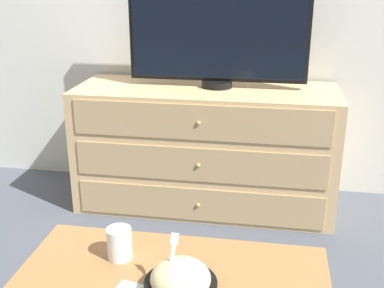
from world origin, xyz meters
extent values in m
plane|color=#474C56|center=(0.00, 0.00, 0.00)|extent=(12.00, 12.00, 0.00)
cube|color=tan|center=(0.01, -0.31, 0.37)|extent=(1.52, 0.55, 0.73)
cube|color=tan|center=(0.01, -0.59, 0.12)|extent=(1.40, 0.01, 0.20)
sphere|color=tan|center=(0.01, -0.59, 0.12)|extent=(0.02, 0.02, 0.02)
cube|color=tan|center=(0.01, -0.59, 0.37)|extent=(1.40, 0.01, 0.20)
sphere|color=tan|center=(0.01, -0.59, 0.37)|extent=(0.02, 0.02, 0.02)
cube|color=tan|center=(0.01, -0.59, 0.61)|extent=(1.40, 0.01, 0.20)
sphere|color=tan|center=(0.01, -0.59, 0.61)|extent=(0.02, 0.02, 0.02)
cylinder|color=black|center=(0.07, -0.27, 0.75)|extent=(0.18, 0.18, 0.04)
cube|color=black|center=(0.07, -0.27, 1.08)|extent=(1.02, 0.04, 0.62)
cube|color=black|center=(0.07, -0.29, 1.08)|extent=(0.98, 0.01, 0.58)
cube|color=#9E6B3D|center=(0.08, -1.69, 0.41)|extent=(1.05, 0.55, 0.02)
cylinder|color=brown|center=(-0.40, -1.45, 0.20)|extent=(0.04, 0.04, 0.40)
cylinder|color=black|center=(0.13, -1.76, 0.44)|extent=(0.23, 0.23, 0.04)
ellipsoid|color=beige|center=(0.13, -1.76, 0.48)|extent=(0.19, 0.19, 0.11)
cube|color=white|center=(0.10, -1.76, 0.52)|extent=(0.02, 0.09, 0.14)
cube|color=white|center=(0.11, -1.72, 0.59)|extent=(0.03, 0.02, 0.03)
cylinder|color=white|center=(-0.12, -1.60, 0.45)|extent=(0.08, 0.08, 0.07)
cylinder|color=white|center=(-0.12, -1.60, 0.48)|extent=(0.09, 0.09, 0.11)
camera|label=1|loc=(0.38, -3.01, 1.39)|focal=45.00mm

